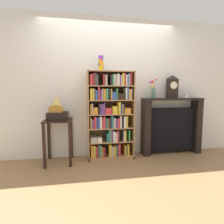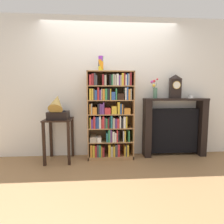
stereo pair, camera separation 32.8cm
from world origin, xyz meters
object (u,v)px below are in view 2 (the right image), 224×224
at_px(mantel_clock, 175,86).
at_px(gramophone, 57,108).
at_px(teacup_with_saucer, 191,97).
at_px(cup_stack, 101,64).
at_px(bookshelf, 110,117).
at_px(flower_vase, 155,90).
at_px(side_table_left, 59,131).
at_px(fireplace_mantel, 174,128).

bearing_deg(mantel_clock, gramophone, -175.51).
distance_m(gramophone, teacup_with_saucer, 2.46).
bearing_deg(cup_stack, mantel_clock, 1.42).
height_order(bookshelf, mantel_clock, bookshelf).
bearing_deg(flower_vase, side_table_left, -176.24).
distance_m(bookshelf, cup_stack, 0.96).
bearing_deg(flower_vase, mantel_clock, -0.38).
relative_size(gramophone, fireplace_mantel, 0.41).
relative_size(side_table_left, mantel_clock, 1.72).
height_order(bookshelf, cup_stack, cup_stack).
bearing_deg(mantel_clock, flower_vase, 179.62).
xyz_separation_m(bookshelf, flower_vase, (0.84, 0.04, 0.49)).
xyz_separation_m(gramophone, mantel_clock, (2.13, 0.17, 0.38)).
distance_m(side_table_left, gramophone, 0.40).
height_order(fireplace_mantel, teacup_with_saucer, teacup_with_saucer).
height_order(cup_stack, gramophone, cup_stack).
bearing_deg(mantel_clock, bookshelf, -178.16).
distance_m(cup_stack, mantel_clock, 1.44).
distance_m(bookshelf, teacup_with_saucer, 1.58).
height_order(side_table_left, flower_vase, flower_vase).
xyz_separation_m(fireplace_mantel, flower_vase, (-0.40, -0.02, 0.72)).
distance_m(side_table_left, flower_vase, 1.89).
bearing_deg(mantel_clock, fireplace_mantel, 59.11).
distance_m(bookshelf, flower_vase, 0.97).
relative_size(gramophone, teacup_with_saucer, 3.92).
bearing_deg(side_table_left, cup_stack, 5.91).
xyz_separation_m(side_table_left, mantel_clock, (2.13, 0.11, 0.78)).
bearing_deg(teacup_with_saucer, fireplace_mantel, 175.47).
relative_size(cup_stack, fireplace_mantel, 0.22).
relative_size(fireplace_mantel, flower_vase, 3.24).
relative_size(mantel_clock, flower_vase, 1.19).
xyz_separation_m(cup_stack, mantel_clock, (1.38, 0.03, -0.39)).
height_order(gramophone, flower_vase, flower_vase).
xyz_separation_m(gramophone, flower_vase, (1.74, 0.17, 0.32)).
xyz_separation_m(bookshelf, side_table_left, (-0.90, -0.07, -0.22)).
relative_size(bookshelf, side_table_left, 2.10).
distance_m(bookshelf, side_table_left, 0.93).
height_order(cup_stack, side_table_left, cup_stack).
relative_size(cup_stack, mantel_clock, 0.60).
bearing_deg(fireplace_mantel, mantel_clock, -120.89).
bearing_deg(bookshelf, side_table_left, -175.41).
bearing_deg(teacup_with_saucer, flower_vase, 179.98).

